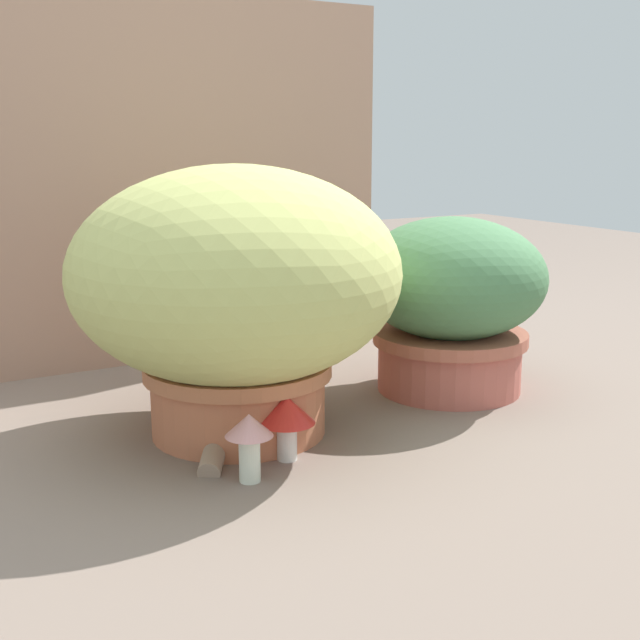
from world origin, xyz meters
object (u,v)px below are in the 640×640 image
grass_planter (236,287)px  cat (251,361)px  mushroom_ornament_red (287,414)px  mushroom_ornament_pink (249,435)px  leafy_planter (451,299)px

grass_planter → cat: grass_planter is taller
mushroom_ornament_red → mushroom_ornament_pink: bearing=-151.4°
grass_planter → leafy_planter: grass_planter is taller
grass_planter → mushroom_ornament_red: 0.24m
grass_planter → leafy_planter: (0.47, 0.02, -0.07)m
mushroom_ornament_pink → leafy_planter: bearing=21.7°
cat → mushroom_ornament_red: 0.17m
leafy_planter → mushroom_ornament_red: leafy_planter is taller
grass_planter → mushroom_ornament_red: size_ratio=5.26×
grass_planter → leafy_planter: bearing=1.9°
grass_planter → cat: bearing=15.2°
grass_planter → leafy_planter: size_ratio=1.50×
leafy_planter → cat: 0.45m
leafy_planter → mushroom_ornament_pink: size_ratio=3.53×
cat → leafy_planter: bearing=1.0°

